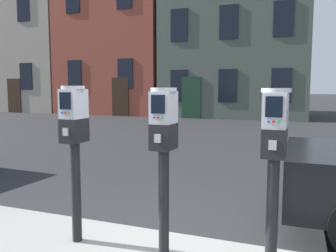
{
  "coord_description": "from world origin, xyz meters",
  "views": [
    {
      "loc": [
        0.72,
        -3.05,
        1.61
      ],
      "look_at": [
        -0.37,
        -0.21,
        1.27
      ],
      "focal_mm": 38.13,
      "sensor_mm": 36.0,
      "label": 1
    }
  ],
  "objects": [
    {
      "name": "parking_meter_near_kerb",
      "position": [
        -1.26,
        -0.31,
        1.16
      ],
      "size": [
        0.22,
        0.25,
        1.47
      ],
      "rotation": [
        0.0,
        0.0,
        -1.6
      ],
      "color": "black",
      "rests_on": "sidewalk_slab"
    },
    {
      "name": "parking_meter_twin_adjacent",
      "position": [
        -0.37,
        -0.31,
        1.15
      ],
      "size": [
        0.22,
        0.25,
        1.46
      ],
      "rotation": [
        0.0,
        0.0,
        -1.6
      ],
      "color": "black",
      "rests_on": "sidewalk_slab"
    },
    {
      "name": "parking_meter_end_of_row",
      "position": [
        0.52,
        -0.31,
        1.14
      ],
      "size": [
        0.22,
        0.25,
        1.46
      ],
      "rotation": [
        0.0,
        0.0,
        -1.6
      ],
      "color": "black",
      "rests_on": "sidewalk_slab"
    },
    {
      "name": "townhouse_orange_brick",
      "position": [
        -16.91,
        17.49,
        6.08
      ],
      "size": [
        7.1,
        6.59,
        12.15
      ],
      "color": "#9E9384",
      "rests_on": "ground_plane"
    },
    {
      "name": "townhouse_brick_corner",
      "position": [
        -10.0,
        17.64,
        6.29
      ],
      "size": [
        6.49,
        6.89,
        12.58
      ],
      "color": "brown",
      "rests_on": "ground_plane"
    },
    {
      "name": "townhouse_cream_stone",
      "position": [
        -2.81,
        16.87,
        6.03
      ],
      "size": [
        7.48,
        5.36,
        12.06
      ],
      "color": "#4C564C",
      "rests_on": "ground_plane"
    }
  ]
}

